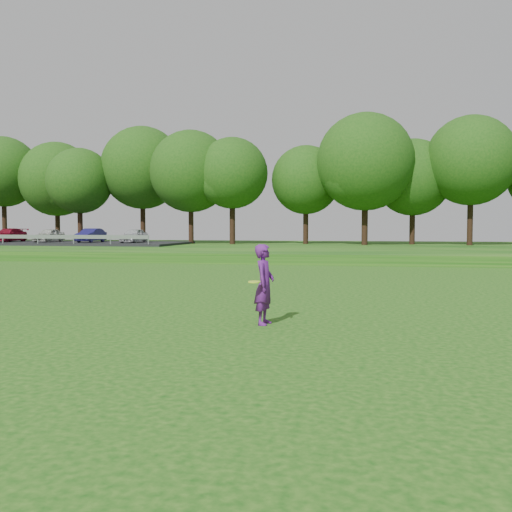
# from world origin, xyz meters

# --- Properties ---
(ground) EXTENTS (140.00, 140.00, 0.00)m
(ground) POSITION_xyz_m (0.00, 0.00, 0.00)
(ground) COLOR #0E460D
(ground) RESTS_ON ground
(berm) EXTENTS (130.00, 30.00, 0.60)m
(berm) POSITION_xyz_m (0.00, 34.00, 0.30)
(berm) COLOR #0E460D
(berm) RESTS_ON ground
(walking_path) EXTENTS (130.00, 1.60, 0.04)m
(walking_path) POSITION_xyz_m (0.00, 20.00, 0.02)
(walking_path) COLOR gray
(walking_path) RESTS_ON ground
(treeline) EXTENTS (104.00, 7.00, 15.00)m
(treeline) POSITION_xyz_m (0.00, 38.00, 8.10)
(treeline) COLOR #174610
(treeline) RESTS_ON berm
(parking_lot) EXTENTS (24.00, 9.00, 1.38)m
(parking_lot) POSITION_xyz_m (-24.58, 32.81, 1.03)
(parking_lot) COLOR black
(parking_lot) RESTS_ON berm
(woman) EXTENTS (0.52, 0.84, 1.78)m
(woman) POSITION_xyz_m (1.53, -0.21, 0.89)
(woman) COLOR #5D1A76
(woman) RESTS_ON ground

